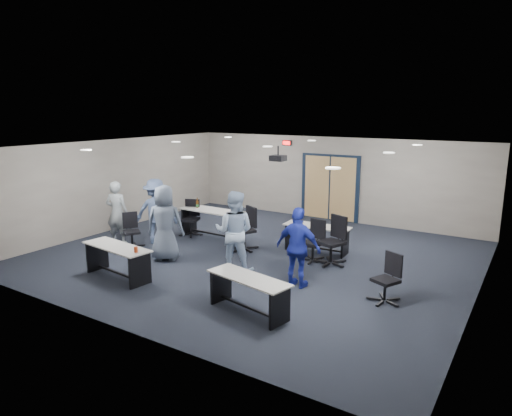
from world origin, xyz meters
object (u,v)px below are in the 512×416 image
Objects in this scene: table_front_left at (117,256)px; chair_back_d at (331,241)px; person_plaid at (165,223)px; person_navy at (298,248)px; table_back_right at (317,234)px; chair_loose_left at (132,231)px; person_back at (156,211)px; chair_back_b at (244,229)px; table_front_right at (249,288)px; person_lightblue at (234,231)px; table_back_left at (212,218)px; chair_back_a at (190,218)px; chair_loose_right at (386,278)px; person_gray at (117,212)px; chair_back_c at (313,241)px.

chair_back_d is at bearing 49.32° from table_front_left.
person_plaid is 1.10× the size of person_navy.
chair_back_d is 1.67m from person_navy.
table_back_right is 4.82m from chair_loose_left.
person_back reaches higher than table_back_right.
table_back_right is at bearing 53.01° from chair_back_b.
person_back is (-1.19, 0.92, -0.03)m from person_plaid.
table_front_left is at bearing 25.50° from person_navy.
person_back is (-4.50, 2.31, 0.42)m from table_front_right.
person_lightblue reaches higher than chair_back_b.
person_back reaches higher than chair_back_b.
table_front_right is 1.01× the size of table_back_right.
table_back_left is at bearing -149.69° from person_back.
person_lightblue reaches higher than table_back_left.
chair_back_d is (0.70, -0.71, 0.11)m from table_back_right.
chair_back_a is 1.17m from person_back.
person_back is (-4.70, -0.90, 0.31)m from chair_back_d.
person_lightblue is 1.10× the size of person_navy.
chair_back_a is 0.89× the size of chair_back_d.
table_back_right is 1.50× the size of chair_back_d.
person_back is (-0.28, -1.07, 0.37)m from chair_back_a.
table_back_right is at bearing 163.25° from chair_loose_right.
chair_back_b is 2.05m from person_plaid.
chair_loose_right is 0.55× the size of person_gray.
person_plaid reaches higher than table_back_left.
chair_loose_left is at bearing 152.56° from person_gray.
table_back_left is 1.94× the size of chair_back_a.
table_front_left is 1.04× the size of table_front_right.
person_plaid is (-1.15, -1.66, 0.36)m from chair_back_b.
chair_back_a is 1.09× the size of chair_loose_right.
chair_back_b is at bearing -172.52° from chair_loose_right.
chair_loose_left is 0.54× the size of person_gray.
table_front_right is 5.01m from table_back_left.
person_plaid reaches higher than person_back.
chair_back_b is 1.13× the size of chair_back_c.
person_gray is (-5.55, -1.49, 0.28)m from chair_back_d.
table_front_right is 1.88× the size of chair_loose_left.
person_gray is at bearing -156.02° from chair_back_c.
chair_loose_left reaches higher than table_back_right.
chair_back_d reaches higher than chair_back_c.
table_back_left is 1.48m from chair_back_b.
person_plaid is (-5.23, -0.36, 0.44)m from chair_loose_right.
table_back_right is at bearing -175.22° from person_gray.
chair_back_d reaches higher than chair_loose_left.
table_back_left is 3.08m from table_back_right.
chair_back_c is (1.90, 0.12, -0.06)m from chair_back_b.
chair_loose_left is 6.66m from chair_loose_right.
person_plaid reaches higher than chair_back_a.
table_front_left is at bearing -167.58° from table_front_right.
person_plaid is (-3.05, -1.78, 0.42)m from chair_back_c.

